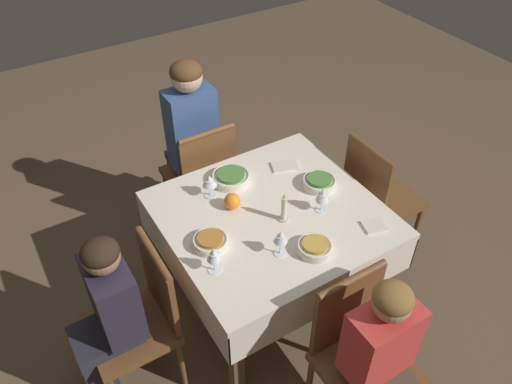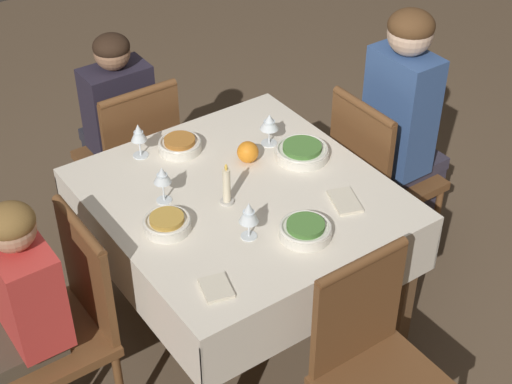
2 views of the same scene
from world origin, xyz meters
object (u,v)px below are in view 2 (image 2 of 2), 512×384
Objects in this scene: chair_south at (377,173)px; bowl_south at (302,151)px; bowl_east at (180,145)px; candle_centerpiece at (227,188)px; person_child_dark at (116,124)px; chair_north at (63,320)px; person_child_red at (16,323)px; dining_table at (241,212)px; wine_glass_north at (162,176)px; wine_glass_east at (139,134)px; napkin_red_folded at (345,201)px; bowl_west at (305,230)px; chair_east at (133,155)px; napkin_spare_side at (216,288)px; wine_glass_south at (269,123)px; chair_west at (376,366)px; bowl_north at (167,223)px; wine_glass_west at (249,213)px; person_adult_denim at (406,123)px; orange_fruit at (248,152)px.

bowl_south is at bearing 88.19° from chair_south.
bowl_east is (0.34, 0.81, 0.27)m from chair_south.
person_child_dark is at bearing -0.60° from candle_centerpiece.
person_child_red is at bearing -90.00° from chair_north.
dining_table is 0.78m from chair_north.
wine_glass_north is at bearing 139.34° from bowl_east.
candle_centerpiece is (-0.46, -0.12, -0.04)m from wine_glass_east.
napkin_red_folded is (-0.32, 0.48, 0.25)m from chair_south.
chair_east is at bearing 5.66° from bowl_west.
napkin_red_folded is 0.66m from napkin_spare_side.
wine_glass_south reaches higher than dining_table.
chair_west is at bearing 151.95° from napkin_red_folded.
bowl_north is at bearing 71.84° from chair_east.
wine_glass_east is at bearing 64.72° from wine_glass_south.
candle_centerpiece is (0.01, -0.26, 0.04)m from bowl_north.
person_child_red is at bearing 87.76° from candle_centerpiece.
bowl_south is at bearing -57.41° from napkin_spare_side.
wine_glass_west is (0.11, 0.17, 0.08)m from bowl_west.
napkin_spare_side is (0.40, 0.37, 0.25)m from chair_west.
wine_glass_west is at bearing 122.10° from bowl_south.
chair_east is at bearing -19.63° from wine_glass_east.
napkin_spare_side is at bearing 122.59° from bowl_south.
bowl_east is at bearing -22.51° from napkin_spare_side.
chair_south is 0.92m from bowl_east.
bowl_west is at bearing -83.19° from napkin_spare_side.
chair_north is at bearing 127.05° from wine_glass_east.
person_adult_denim reaches higher than wine_glass_west.
napkin_spare_side is (-0.43, 1.13, 0.25)m from chair_south.
person_adult_denim reaches higher than wine_glass_east.
wine_glass_west is at bearing 83.97° from napkin_red_folded.
bowl_south is 0.22m from orange_fruit.
chair_west is 0.64m from napkin_red_folded.
candle_centerpiece reaches higher than wine_glass_north.
chair_north is (-0.03, 1.53, 0.00)m from chair_south.
person_child_dark is 1.00m from candle_centerpiece.
bowl_south reaches higher than dining_table.
person_adult_denim is (-0.75, -0.98, 0.21)m from chair_east.
wine_glass_south is at bearing 18.24° from bowl_south.
wine_glass_north is at bearing 85.58° from chair_south.
chair_west is 5.11× the size of napkin_red_folded.
dining_table is 0.52m from wine_glass_east.
chair_west is (-0.83, 0.75, 0.00)m from chair_south.
chair_south is at bearing -94.42° from wine_glass_north.
person_child_dark reaches higher than napkin_spare_side.
bowl_north is (-0.04, -0.43, 0.27)m from chair_north.
person_child_red is at bearing 139.40° from chair_west.
bowl_west is 1.25× the size of wine_glass_west.
person_child_dark is 7.09× the size of wine_glass_east.
chair_north is 10.16× the size of orange_fruit.
person_child_dark is (0.95, 0.07, -0.06)m from dining_table.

